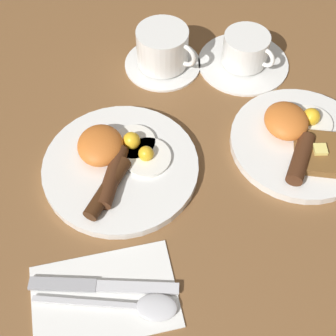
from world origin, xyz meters
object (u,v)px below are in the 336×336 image
at_px(teacup_far, 245,54).
at_px(spoon, 143,306).
at_px(breakfast_plate_near, 118,163).
at_px(breakfast_plate_far, 299,139).
at_px(teacup_near, 163,50).
at_px(knife, 95,286).

height_order(teacup_far, spoon, teacup_far).
distance_m(teacup_far, spoon, 0.49).
distance_m(breakfast_plate_near, breakfast_plate_far, 0.29).
height_order(teacup_near, spoon, teacup_near).
distance_m(breakfast_plate_near, knife, 0.20).
distance_m(breakfast_plate_far, teacup_near, 0.29).
distance_m(breakfast_plate_far, knife, 0.39).
xyz_separation_m(teacup_near, teacup_far, (0.01, 0.15, -0.01)).
distance_m(breakfast_plate_near, spoon, 0.23).
relative_size(teacup_far, knife, 0.84).
bearing_deg(breakfast_plate_near, spoon, 4.93).
relative_size(breakfast_plate_near, teacup_near, 1.73).
bearing_deg(teacup_near, breakfast_plate_far, 43.34).
height_order(teacup_far, knife, teacup_far).
distance_m(breakfast_plate_far, spoon, 0.36).
relative_size(breakfast_plate_far, knife, 1.13).
relative_size(teacup_near, knife, 0.70).
bearing_deg(knife, breakfast_plate_far, 40.18).
bearing_deg(breakfast_plate_far, teacup_near, -136.66).
distance_m(breakfast_plate_near, teacup_near, 0.24).
xyz_separation_m(breakfast_plate_near, knife, (0.19, -0.04, -0.01)).
distance_m(teacup_near, knife, 0.44).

